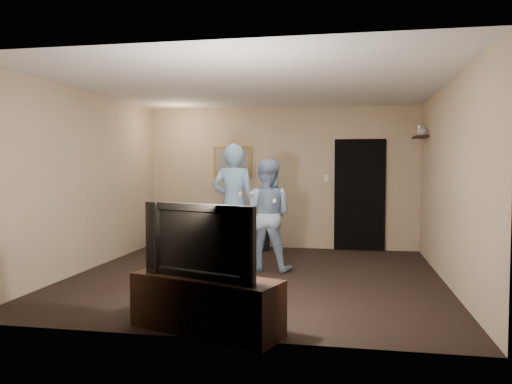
% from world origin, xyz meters
% --- Properties ---
extents(ground, '(5.00, 5.00, 0.00)m').
position_xyz_m(ground, '(0.00, 0.00, 0.00)').
color(ground, black).
rests_on(ground, ground).
extents(ceiling, '(5.00, 5.00, 0.04)m').
position_xyz_m(ceiling, '(0.00, 0.00, 2.60)').
color(ceiling, silver).
rests_on(ceiling, wall_back).
extents(wall_back, '(5.00, 0.04, 2.60)m').
position_xyz_m(wall_back, '(0.00, 2.50, 1.30)').
color(wall_back, tan).
rests_on(wall_back, ground).
extents(wall_front, '(5.00, 0.04, 2.60)m').
position_xyz_m(wall_front, '(0.00, -2.50, 1.30)').
color(wall_front, tan).
rests_on(wall_front, ground).
extents(wall_left, '(0.04, 5.00, 2.60)m').
position_xyz_m(wall_left, '(-2.50, 0.00, 1.30)').
color(wall_left, tan).
rests_on(wall_left, ground).
extents(wall_right, '(0.04, 5.00, 2.60)m').
position_xyz_m(wall_right, '(2.50, 0.00, 1.30)').
color(wall_right, tan).
rests_on(wall_right, ground).
extents(sofa, '(2.09, 1.41, 0.57)m').
position_xyz_m(sofa, '(-1.16, 2.06, 0.28)').
color(sofa, black).
rests_on(sofa, ground).
extents(throw_pillow, '(0.39, 0.13, 0.39)m').
position_xyz_m(throw_pillow, '(-1.40, 2.06, 0.48)').
color(throw_pillow, '#1B5141').
rests_on(throw_pillow, sofa).
extents(painting_frame, '(0.72, 0.05, 0.57)m').
position_xyz_m(painting_frame, '(-0.90, 2.48, 1.60)').
color(painting_frame, olive).
rests_on(painting_frame, wall_back).
extents(painting_canvas, '(0.62, 0.01, 0.47)m').
position_xyz_m(painting_canvas, '(-0.90, 2.45, 1.60)').
color(painting_canvas, slate).
rests_on(painting_canvas, painting_frame).
extents(doorway, '(0.90, 0.06, 2.00)m').
position_xyz_m(doorway, '(1.45, 2.47, 1.00)').
color(doorway, black).
rests_on(doorway, ground).
extents(light_switch, '(0.08, 0.02, 0.12)m').
position_xyz_m(light_switch, '(0.85, 2.48, 1.30)').
color(light_switch, silver).
rests_on(light_switch, wall_back).
extents(wall_shelf, '(0.20, 0.60, 0.03)m').
position_xyz_m(wall_shelf, '(2.39, 1.80, 1.99)').
color(wall_shelf, black).
rests_on(wall_shelf, wall_right).
extents(shelf_vase, '(0.16, 0.16, 0.16)m').
position_xyz_m(shelf_vase, '(2.39, 1.61, 2.09)').
color(shelf_vase, '#A2A2A6').
rests_on(shelf_vase, wall_shelf).
extents(shelf_figurine, '(0.06, 0.06, 0.18)m').
position_xyz_m(shelf_figurine, '(2.39, 1.93, 2.09)').
color(shelf_figurine, '#B9B9BD').
rests_on(shelf_figurine, wall_shelf).
extents(tv_console, '(1.51, 0.91, 0.51)m').
position_xyz_m(tv_console, '(-0.04, -2.30, 0.25)').
color(tv_console, black).
rests_on(tv_console, ground).
extents(television, '(1.16, 0.53, 0.68)m').
position_xyz_m(television, '(-0.04, -2.30, 0.85)').
color(television, black).
rests_on(television, tv_console).
extents(wii_player_left, '(0.69, 0.52, 1.86)m').
position_xyz_m(wii_player_left, '(-0.50, 0.83, 0.93)').
color(wii_player_left, '#7BACD6').
rests_on(wii_player_left, ground).
extents(wii_player_right, '(0.83, 0.66, 1.62)m').
position_xyz_m(wii_player_right, '(0.07, 0.47, 0.81)').
color(wii_player_right, '#86A2C3').
rests_on(wii_player_right, ground).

